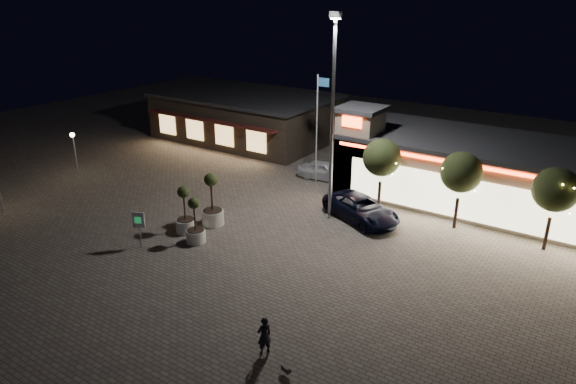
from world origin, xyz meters
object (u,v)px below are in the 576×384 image
Objects in this scene: planter_left at (212,209)px; planter_mid at (185,218)px; white_sedan at (324,171)px; pedestrian at (264,336)px; pickup_truck at (361,209)px; valet_sign at (139,223)px.

planter_mid is at bearing -110.66° from planter_left.
white_sedan is 2.47× the size of pedestrian.
pickup_truck is 13.82m from pedestrian.
pedestrian is at bearing -31.04° from planter_mid.
pedestrian is at bearing -163.94° from white_sedan.
pedestrian is 12.57m from planter_left.
white_sedan is at bearing -128.14° from pedestrian.
pedestrian reaches higher than pickup_truck.
planter_mid is (-7.87, -7.34, 0.14)m from pickup_truck.
pickup_truck is 13.32m from valet_sign.
planter_left is 1.56× the size of valet_sign.
planter_left is 1.81m from planter_mid.
planter_mid is at bearing 162.30° from white_sedan.
pickup_truck is 1.64× the size of planter_left.
valet_sign reaches higher than white_sedan.
pickup_truck is 7.59m from white_sedan.
planter_mid is 1.36× the size of valet_sign.
pedestrian is (8.11, -18.71, 0.13)m from white_sedan.
planter_left is at bearing 73.67° from valet_sign.
pedestrian is at bearing -17.10° from valet_sign.
white_sedan is 12.67m from planter_mid.
valet_sign is at bearing -106.33° from planter_left.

